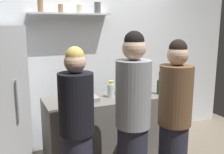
% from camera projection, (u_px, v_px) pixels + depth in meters
% --- Properties ---
extents(back_wall_assembly, '(4.80, 0.32, 2.60)m').
position_uv_depth(back_wall_assembly, '(94.00, 57.00, 3.85)').
color(back_wall_assembly, white).
rests_on(back_wall_assembly, ground).
extents(refrigerator, '(0.61, 0.62, 1.78)m').
position_uv_depth(refrigerator, '(1.00, 102.00, 3.06)').
color(refrigerator, silver).
rests_on(refrigerator, ground).
extents(counter, '(1.69, 0.64, 0.89)m').
position_uv_depth(counter, '(112.00, 129.00, 3.37)').
color(counter, '#66605B').
rests_on(counter, ground).
extents(baking_pan, '(0.34, 0.24, 0.05)m').
position_uv_depth(baking_pan, '(83.00, 99.00, 3.08)').
color(baking_pan, gray).
rests_on(baking_pan, counter).
extents(utensil_holder, '(0.11, 0.11, 0.22)m').
position_uv_depth(utensil_holder, '(122.00, 90.00, 3.39)').
color(utensil_holder, '#B2B2B7').
rests_on(utensil_holder, counter).
extents(wine_bottle_green_glass, '(0.07, 0.07, 0.29)m').
position_uv_depth(wine_bottle_green_glass, '(160.00, 86.00, 3.37)').
color(wine_bottle_green_glass, '#19471E').
rests_on(wine_bottle_green_glass, counter).
extents(wine_bottle_amber_glass, '(0.08, 0.08, 0.31)m').
position_uv_depth(wine_bottle_amber_glass, '(75.00, 87.00, 3.31)').
color(wine_bottle_amber_glass, '#472814').
rests_on(wine_bottle_amber_glass, counter).
extents(water_bottle_plastic, '(0.09, 0.09, 0.21)m').
position_uv_depth(water_bottle_plastic, '(111.00, 90.00, 3.23)').
color(water_bottle_plastic, silver).
rests_on(water_bottle_plastic, counter).
extents(person_brown_jacket, '(0.34, 0.34, 1.65)m').
position_uv_depth(person_brown_jacket, '(174.00, 121.00, 2.68)').
color(person_brown_jacket, '#262633').
rests_on(person_brown_jacket, ground).
extents(person_grey_hoodie, '(0.34, 0.34, 1.73)m').
position_uv_depth(person_grey_hoodie, '(133.00, 121.00, 2.52)').
color(person_grey_hoodie, '#262633').
rests_on(person_grey_hoodie, ground).
extents(person_blonde, '(0.34, 0.34, 1.59)m').
position_uv_depth(person_blonde, '(77.00, 130.00, 2.53)').
color(person_blonde, '#262633').
rests_on(person_blonde, ground).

